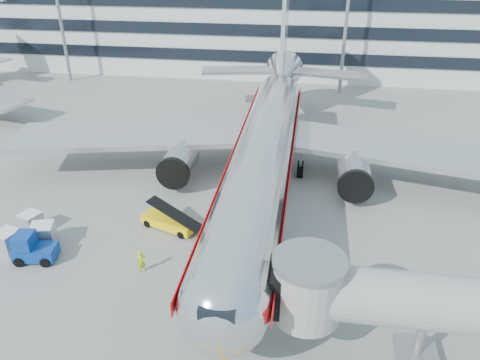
# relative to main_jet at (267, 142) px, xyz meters

# --- Properties ---
(ground) EXTENTS (180.00, 180.00, 0.00)m
(ground) POSITION_rel_main_jet_xyz_m (0.00, -11.72, -4.23)
(ground) COLOR gray
(ground) RESTS_ON ground
(lead_in_line) EXTENTS (0.25, 70.00, 0.01)m
(lead_in_line) POSITION_rel_main_jet_xyz_m (0.00, -1.72, -4.23)
(lead_in_line) COLOR #FBB60D
(lead_in_line) RESTS_ON ground
(main_jet) EXTENTS (50.95, 48.70, 16.06)m
(main_jet) POSITION_rel_main_jet_xyz_m (0.00, 0.00, 0.00)
(main_jet) COLOR silver
(main_jet) RESTS_ON ground
(jet_bridge) EXTENTS (17.80, 4.50, 7.00)m
(jet_bridge) POSITION_rel_main_jet_xyz_m (12.18, -19.72, -0.36)
(jet_bridge) COLOR silver
(jet_bridge) RESTS_ON ground
(terminal) EXTENTS (150.00, 24.25, 15.60)m
(terminal) POSITION_rel_main_jet_xyz_m (0.00, 46.23, 3.57)
(terminal) COLOR silver
(terminal) RESTS_ON ground
(belt_loader) EXTENTS (4.91, 3.14, 2.31)m
(belt_loader) POSITION_rel_main_jet_xyz_m (-6.90, -9.00, -3.58)
(belt_loader) COLOR yellow
(belt_loader) RESTS_ON ground
(baggage_tug) EXTENTS (3.15, 2.23, 2.21)m
(baggage_tug) POSITION_rel_main_jet_xyz_m (-15.53, -14.54, -3.27)
(baggage_tug) COLOR navy
(baggage_tug) RESTS_ON ground
(cargo_container_left) EXTENTS (1.85, 1.85, 1.54)m
(cargo_container_left) POSITION_rel_main_jet_xyz_m (-17.75, -10.95, -3.46)
(cargo_container_left) COLOR #B1B3B8
(cargo_container_left) RESTS_ON ground
(cargo_container_right) EXTENTS (1.93, 1.93, 1.65)m
(cargo_container_right) POSITION_rel_main_jet_xyz_m (-18.00, -13.73, -3.40)
(cargo_container_right) COLOR #B1B3B8
(cargo_container_right) RESTS_ON ground
(cargo_container_front) EXTENTS (2.07, 2.07, 1.75)m
(cargo_container_front) POSITION_rel_main_jet_xyz_m (-15.75, -12.64, -3.36)
(cargo_container_front) COLOR #B1B3B8
(cargo_container_front) RESTS_ON ground
(ramp_worker) EXTENTS (0.75, 0.70, 1.73)m
(ramp_worker) POSITION_rel_main_jet_xyz_m (-7.25, -14.67, -3.37)
(ramp_worker) COLOR #BBE017
(ramp_worker) RESTS_ON ground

